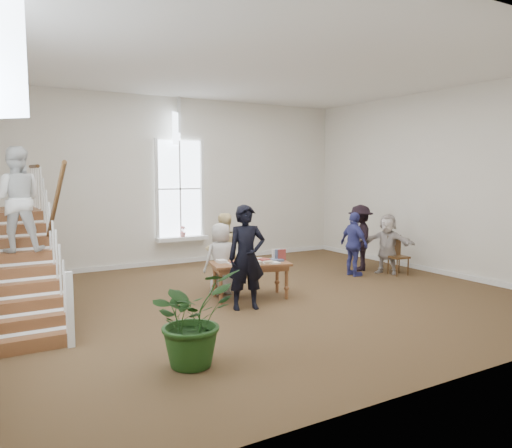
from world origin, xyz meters
TOP-DOWN VIEW (x-y plane):
  - ground at (0.00, 0.00)m, footprint 10.00×10.00m
  - room_shell at (-0.00, 4.39)m, footprint 10.49×10.00m
  - staircase at (-4.34, 0.75)m, footprint 1.10×4.10m
  - library_table at (-0.24, 0.16)m, footprint 1.67×1.11m
  - police_officer at (-0.69, -0.47)m, footprint 0.79×0.62m
  - elderly_woman at (-0.59, 0.78)m, footprint 0.72×0.47m
  - person_yellow at (-0.29, 1.28)m, footprint 0.81×0.64m
  - woman_cluster_a at (2.99, 0.77)m, footprint 0.39×0.91m
  - woman_cluster_b at (3.59, 1.22)m, footprint 1.13×1.25m
  - woman_cluster_c at (3.89, 0.57)m, footprint 1.09×1.40m
  - floor_plant at (-2.61, -2.46)m, footprint 1.40×1.31m
  - side_chair at (4.01, 0.37)m, footprint 0.46×0.46m

SIDE VIEW (x-z plane):
  - ground at x=0.00m, z-range 0.00..0.00m
  - room_shell at x=0.00m, z-range -4.60..5.40m
  - side_chair at x=4.01m, z-range 0.05..1.00m
  - floor_plant at x=-2.61m, z-range 0.00..1.26m
  - library_table at x=-0.24m, z-range 0.25..1.03m
  - elderly_woman at x=-0.59m, z-range 0.00..1.47m
  - woman_cluster_c at x=3.89m, z-range 0.00..1.48m
  - woman_cluster_a at x=2.99m, z-range 0.00..1.55m
  - person_yellow at x=-0.29m, z-range 0.00..1.62m
  - woman_cluster_b at x=3.59m, z-range 0.00..1.68m
  - police_officer at x=-0.69m, z-range 0.00..1.92m
  - staircase at x=-4.34m, z-range 0.16..3.08m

